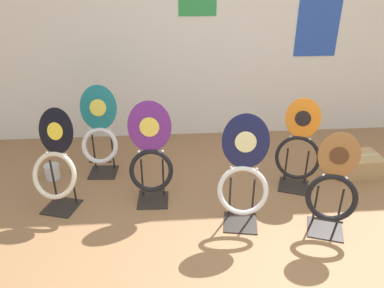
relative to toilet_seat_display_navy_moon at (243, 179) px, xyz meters
The scene contains 10 objects.
ground_plane 0.80m from the toilet_seat_display_navy_moon, 75.23° to the right, with size 14.00×14.00×0.00m, color #8E6642.
wall_back 2.07m from the toilet_seat_display_navy_moon, 84.78° to the left, with size 8.00×0.07×2.60m.
toilet_seat_display_navy_moon is the anchor object (origin of this frame).
toilet_seat_display_woodgrain 0.70m from the toilet_seat_display_navy_moon, 12.09° to the right, with size 0.42×0.36×0.88m.
toilet_seat_display_orange_sun 0.82m from the toilet_seat_display_navy_moon, 39.44° to the left, with size 0.44×0.36×0.91m.
toilet_seat_display_jazz_black 1.61m from the toilet_seat_display_navy_moon, 167.14° to the left, with size 0.46×0.40×0.91m.
toilet_seat_display_purple_note 0.84m from the toilet_seat_display_navy_moon, 152.59° to the left, with size 0.40×0.29×0.97m.
toilet_seat_display_teal_sax 1.60m from the toilet_seat_display_navy_moon, 142.94° to the left, with size 0.39×0.33×0.92m.
paint_can 2.01m from the toilet_seat_display_navy_moon, 154.07° to the left, with size 0.15×0.15×0.16m.
storage_box 1.58m from the toilet_seat_display_navy_moon, 28.29° to the left, with size 0.47×0.35×0.21m.
Camera 1 is at (-0.78, -1.88, 2.03)m, focal length 35.00 mm.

